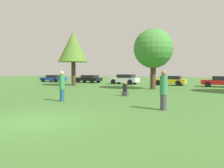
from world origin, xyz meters
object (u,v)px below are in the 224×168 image
at_px(person_catcher, 164,90).
at_px(parked_car_red, 221,81).
at_px(bystander_sitting, 125,90).
at_px(parked_car_yellow, 170,80).
at_px(person_thrower, 62,86).
at_px(tree_1, 153,49).
at_px(parked_car_blue, 54,78).
at_px(parked_car_black, 89,78).
at_px(tree_0, 73,47).
at_px(parked_car_white, 125,79).
at_px(frisbee, 85,63).

bearing_deg(person_catcher, parked_car_red, -94.68).
relative_size(bystander_sitting, parked_car_yellow, 0.26).
height_order(person_thrower, parked_car_red, person_thrower).
relative_size(bystander_sitting, tree_1, 0.17).
xyz_separation_m(tree_1, parked_car_blue, (-18.66, 6.18, -3.40)).
xyz_separation_m(tree_1, parked_car_yellow, (0.07, 6.88, -3.37)).
bearing_deg(parked_car_blue, parked_car_black, -174.25).
bearing_deg(tree_0, parked_car_blue, 146.10).
relative_size(person_thrower, tree_0, 0.28).
relative_size(person_thrower, parked_car_white, 0.46).
xyz_separation_m(tree_0, parked_car_red, (16.14, 5.81, -4.06)).
height_order(person_catcher, parked_car_blue, person_catcher).
relative_size(person_catcher, parked_car_yellow, 0.47).
height_order(tree_1, parked_car_black, tree_1).
bearing_deg(parked_car_black, parked_car_white, 171.97).
bearing_deg(person_catcher, tree_0, -38.31).
distance_m(person_thrower, person_catcher, 6.20).
bearing_deg(tree_0, frisbee, -49.93).
xyz_separation_m(tree_0, parked_car_yellow, (10.34, 6.34, -4.08)).
xyz_separation_m(person_thrower, parked_car_black, (-10.24, 18.10, -0.30)).
bearing_deg(person_catcher, tree_1, -68.97).
distance_m(parked_car_black, parked_car_yellow, 12.44).
bearing_deg(frisbee, tree_0, 130.07).
bearing_deg(parked_car_white, person_catcher, 118.56).
xyz_separation_m(bystander_sitting, parked_car_black, (-12.41, 13.73, 0.21)).
bearing_deg(parked_car_white, parked_car_blue, -1.20).
distance_m(person_catcher, frisbee, 4.61).
bearing_deg(parked_car_yellow, parked_car_white, 5.11).
relative_size(person_catcher, parked_car_red, 0.47).
distance_m(tree_0, parked_car_white, 8.17).
bearing_deg(bystander_sitting, tree_0, 144.65).
xyz_separation_m(bystander_sitting, parked_car_white, (-6.00, 12.98, 0.27)).
bearing_deg(person_thrower, tree_1, 80.35).
distance_m(tree_0, tree_1, 10.30).
bearing_deg(tree_1, parked_car_black, 150.64).
distance_m(parked_car_yellow, parked_car_red, 5.83).
bearing_deg(parked_car_white, frisbee, 106.54).
bearing_deg(parked_car_yellow, frisbee, 87.40).
xyz_separation_m(parked_car_yellow, parked_car_red, (5.80, -0.53, 0.02)).
distance_m(tree_0, parked_car_yellow, 12.80).
height_order(tree_1, parked_car_red, tree_1).
xyz_separation_m(parked_car_blue, parked_car_yellow, (18.73, 0.70, 0.03)).
xyz_separation_m(person_thrower, parked_car_white, (-3.83, 17.35, -0.24)).
distance_m(bystander_sitting, parked_car_black, 18.51).
distance_m(parked_car_black, parked_car_white, 6.45).
bearing_deg(parked_car_red, parked_car_black, -3.20).
height_order(parked_car_blue, parked_car_black, parked_car_black).
relative_size(person_catcher, bystander_sitting, 1.79).
relative_size(frisbee, parked_car_black, 0.06).
distance_m(bystander_sitting, tree_0, 13.35).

